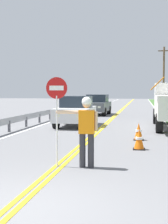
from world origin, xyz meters
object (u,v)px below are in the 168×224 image
object	(u,v)px
oncoming_sedan_second	(97,105)
utility_pole_far	(164,74)
flagger_worker	(86,127)
traffic_cone_lead	(139,140)
traffic_cone_mid	(139,132)
stop_sign_paddle	(57,101)
oncoming_sedan_nearest	(76,111)

from	to	relation	value
oncoming_sedan_second	utility_pole_far	distance (m)	24.57
flagger_worker	oncoming_sedan_second	distance (m)	18.34
utility_pole_far	traffic_cone_lead	xyz separation A→B (m)	(-3.28, -38.70, -4.20)
traffic_cone_mid	oncoming_sedan_second	bearing A→B (deg)	105.07
flagger_worker	stop_sign_paddle	distance (m)	1.02
traffic_cone_mid	oncoming_sedan_nearest	bearing A→B (deg)	127.93
oncoming_sedan_nearest	oncoming_sedan_second	bearing A→B (deg)	90.17
oncoming_sedan_nearest	traffic_cone_lead	bearing A→B (deg)	-61.59
utility_pole_far	flagger_worker	bearing A→B (deg)	-96.33
flagger_worker	traffic_cone_mid	bearing A→B (deg)	75.20
utility_pole_far	traffic_cone_mid	size ratio (longest dim) A/B	12.44
traffic_cone_lead	traffic_cone_mid	world-z (taller)	same
stop_sign_paddle	oncoming_sedan_second	size ratio (longest dim) A/B	0.56
stop_sign_paddle	utility_pole_far	xyz separation A→B (m)	(5.37, 41.53, 2.83)
stop_sign_paddle	traffic_cone_lead	size ratio (longest dim) A/B	3.33
stop_sign_paddle	oncoming_sedan_nearest	world-z (taller)	stop_sign_paddle
oncoming_sedan_second	utility_pole_far	xyz separation A→B (m)	(6.91, 23.29, 3.71)
traffic_cone_lead	utility_pole_far	bearing A→B (deg)	85.15
stop_sign_paddle	traffic_cone_mid	xyz separation A→B (m)	(2.05, 4.92, -1.37)
stop_sign_paddle	traffic_cone_lead	bearing A→B (deg)	53.59
traffic_cone_lead	traffic_cone_mid	size ratio (longest dim) A/B	1.00
flagger_worker	traffic_cone_lead	distance (m)	3.16
utility_pole_far	traffic_cone_mid	world-z (taller)	utility_pole_far
oncoming_sedan_second	traffic_cone_lead	world-z (taller)	oncoming_sedan_second
oncoming_sedan_second	traffic_cone_lead	size ratio (longest dim) A/B	5.97
stop_sign_paddle	oncoming_sedan_second	world-z (taller)	stop_sign_paddle
stop_sign_paddle	oncoming_sedan_second	distance (m)	18.33
flagger_worker	stop_sign_paddle	bearing A→B (deg)	-175.92
traffic_cone_lead	traffic_cone_mid	xyz separation A→B (m)	(-0.04, 2.08, 0.00)
oncoming_sedan_second	stop_sign_paddle	bearing A→B (deg)	-85.19
stop_sign_paddle	traffic_cone_mid	world-z (taller)	stop_sign_paddle
flagger_worker	utility_pole_far	xyz separation A→B (m)	(4.60, 41.48, 3.49)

